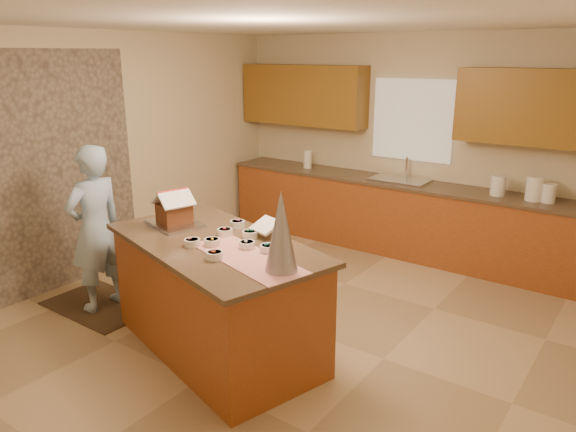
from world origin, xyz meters
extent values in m
plane|color=tan|center=(0.00, 0.00, 0.00)|extent=(5.50, 5.50, 0.00)
plane|color=silver|center=(0.00, 0.00, 2.70)|extent=(5.50, 5.50, 0.00)
plane|color=beige|center=(0.00, 2.75, 1.35)|extent=(5.50, 5.50, 0.00)
plane|color=beige|center=(-2.50, 0.00, 1.35)|extent=(5.50, 5.50, 0.00)
plane|color=gray|center=(-2.48, -0.80, 1.25)|extent=(0.00, 2.50, 2.50)
cube|color=white|center=(0.00, 2.72, 1.65)|extent=(1.05, 0.03, 1.00)
cube|color=#954C1E|center=(0.00, 2.45, 0.44)|extent=(4.80, 0.60, 0.88)
cube|color=brown|center=(0.00, 2.45, 0.90)|extent=(4.85, 0.63, 0.04)
cube|color=olive|center=(-1.55, 2.57, 1.90)|extent=(1.85, 0.35, 0.80)
cube|color=olive|center=(1.55, 2.57, 1.90)|extent=(1.85, 0.35, 0.80)
cube|color=silver|center=(0.00, 2.45, 0.89)|extent=(0.70, 0.45, 0.12)
cylinder|color=silver|center=(0.00, 2.63, 1.06)|extent=(0.03, 0.03, 0.28)
cube|color=#954C1E|center=(-0.21, -0.68, 0.47)|extent=(2.11, 1.45, 0.94)
cube|color=brown|center=(-0.21, -0.68, 0.96)|extent=(2.22, 1.56, 0.04)
cube|color=#BA110D|center=(0.25, -0.81, 0.98)|extent=(1.13, 0.66, 0.01)
cube|color=silver|center=(-0.79, -0.57, 1.00)|extent=(0.57, 0.48, 0.03)
cube|color=white|center=(0.06, -0.34, 1.08)|extent=(0.28, 0.24, 0.10)
cone|color=silver|center=(0.61, -0.86, 1.28)|extent=(0.29, 0.29, 0.59)
cube|color=black|center=(-1.74, -0.77, 0.01)|extent=(1.11, 0.72, 0.01)
imported|color=#9DBEE0|center=(-1.69, -0.77, 0.83)|extent=(0.39, 0.60, 1.63)
cylinder|color=white|center=(1.18, 2.45, 1.03)|extent=(0.16, 0.16, 0.22)
cylinder|color=white|center=(1.56, 2.45, 1.05)|extent=(0.18, 0.18, 0.27)
cylinder|color=white|center=(1.71, 2.45, 1.02)|extent=(0.14, 0.14, 0.20)
cylinder|color=white|center=(-1.39, 2.45, 1.04)|extent=(0.11, 0.11, 0.25)
cube|color=#572617|center=(-0.79, -0.57, 1.09)|extent=(0.30, 0.31, 0.17)
cube|color=white|center=(-0.85, -0.55, 1.24)|extent=(0.23, 0.33, 0.13)
cube|color=white|center=(-0.72, -0.59, 1.24)|extent=(0.23, 0.33, 0.13)
cylinder|color=red|center=(-0.79, -0.57, 1.30)|extent=(0.10, 0.29, 0.02)
cylinder|color=white|center=(0.12, -0.66, 1.01)|extent=(0.13, 0.13, 0.06)
cylinder|color=#DC6879|center=(-0.27, -0.87, 1.01)|extent=(0.13, 0.13, 0.06)
cylinder|color=#28B076|center=(-0.03, -0.44, 1.01)|extent=(0.13, 0.13, 0.06)
cylinder|color=yellow|center=(-0.15, -0.77, 1.01)|extent=(0.13, 0.13, 0.06)
cylinder|color=#2EAEAD|center=(0.31, -0.62, 1.01)|extent=(0.13, 0.13, 0.06)
cylinder|color=#D44525|center=(0.07, -0.97, 1.01)|extent=(0.13, 0.13, 0.06)
cylinder|color=red|center=(-0.23, -0.52, 1.01)|extent=(0.13, 0.13, 0.06)
cylinder|color=#923063|center=(-0.30, -0.29, 1.01)|extent=(0.13, 0.13, 0.06)
camera|label=1|loc=(2.71, -3.69, 2.45)|focal=33.64mm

